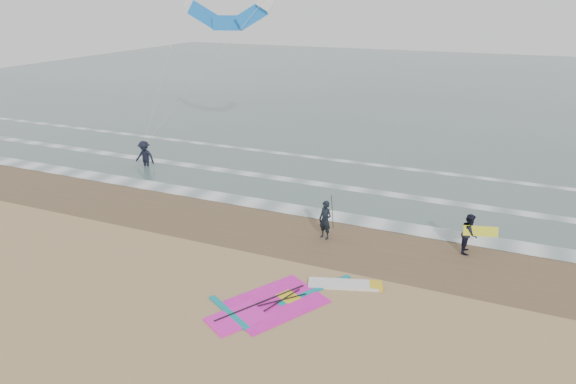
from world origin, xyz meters
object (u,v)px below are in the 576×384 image
at_px(windsurf_rig, 295,298).
at_px(surf_kite, 226,9).
at_px(person_standing, 325,220).
at_px(person_walking, 469,233).
at_px(person_wading, 144,151).

bearing_deg(windsurf_rig, surf_kite, 126.31).
distance_m(person_standing, person_walking, 5.71).
bearing_deg(windsurf_rig, person_standing, 97.43).
distance_m(person_walking, person_wading, 19.04).
relative_size(person_walking, person_wading, 0.84).
relative_size(windsurf_rig, person_wading, 2.75).
relative_size(windsurf_rig, person_standing, 3.18).
bearing_deg(windsurf_rig, person_walking, 49.63).
distance_m(person_wading, surf_kite, 9.52).
xyz_separation_m(person_standing, person_walking, (5.61, 1.06, -0.02)).
xyz_separation_m(windsurf_rig, surf_kite, (-9.85, 13.41, 8.82)).
height_order(windsurf_rig, person_walking, person_walking).
xyz_separation_m(windsurf_rig, person_standing, (-0.63, 4.80, 0.80)).
bearing_deg(person_standing, person_wading, -178.55).
bearing_deg(person_wading, person_standing, -22.32).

